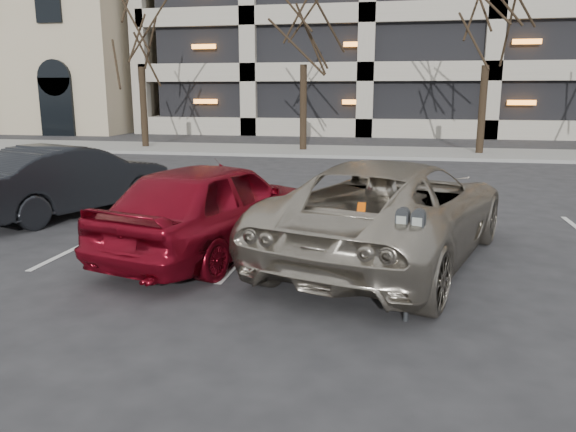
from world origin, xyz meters
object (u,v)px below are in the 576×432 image
object	(u,v)px
suv_silver	(391,210)
tree_a	(138,15)
tree_b	(304,9)
tree_c	(490,7)
parking_meter	(410,237)
car_dark	(70,179)
car_red	(214,206)

from	to	relation	value
suv_silver	tree_a	bearing A→B (deg)	-36.33
tree_b	tree_c	size ratio (longest dim) A/B	1.02
tree_c	suv_silver	xyz separation A→B (m)	(-3.20, -14.68, -4.76)
tree_a	parking_meter	distance (m)	20.82
tree_b	parking_meter	size ratio (longest dim) A/B	6.26
parking_meter	car_dark	bearing A→B (deg)	162.52
tree_c	car_red	distance (m)	16.69
tree_a	car_dark	world-z (taller)	tree_a
suv_silver	car_red	world-z (taller)	suv_silver
tree_a	tree_c	world-z (taller)	tree_a
tree_a	tree_c	distance (m)	14.00
tree_b	car_red	distance (m)	15.69
tree_b	parking_meter	distance (m)	18.13
parking_meter	car_dark	world-z (taller)	car_dark
tree_c	parking_meter	world-z (taller)	tree_c
tree_b	car_red	world-z (taller)	tree_b
tree_a	tree_b	world-z (taller)	tree_b
suv_silver	car_dark	world-z (taller)	suv_silver
tree_c	parking_meter	xyz separation A→B (m)	(-2.98, -17.05, -4.56)
parking_meter	car_red	distance (m)	3.66
parking_meter	tree_b	bearing A→B (deg)	118.75
tree_c	tree_a	bearing A→B (deg)	180.00
tree_b	tree_a	bearing A→B (deg)	180.00
tree_b	car_dark	size ratio (longest dim) A/B	1.80
suv_silver	car_dark	bearing A→B (deg)	0.21
tree_a	car_red	distance (m)	17.60
parking_meter	car_red	size ratio (longest dim) A/B	0.29
tree_b	tree_c	distance (m)	7.00
car_red	tree_b	bearing A→B (deg)	-70.17
tree_a	car_red	world-z (taller)	tree_a
tree_b	car_red	xyz separation A→B (m)	(1.09, -14.86, -4.91)
tree_b	tree_c	xyz separation A→B (m)	(7.00, 0.00, -0.14)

